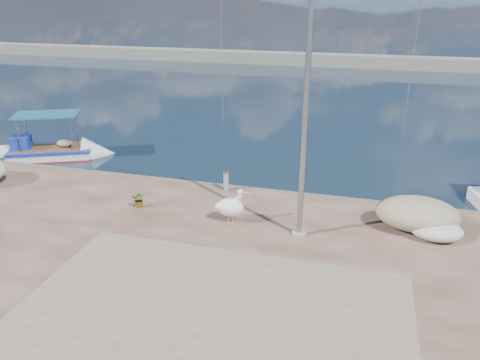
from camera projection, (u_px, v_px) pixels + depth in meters
name	position (u px, v px, depth m)	size (l,w,h in m)	color
ground	(205.00, 272.00, 13.18)	(1400.00, 1400.00, 0.00)	#162635
quay_patch	(202.00, 333.00, 10.07)	(9.00, 7.00, 0.01)	gray
breakwater	(332.00, 60.00, 48.69)	(120.00, 2.20, 7.50)	gray
boat_left	(51.00, 154.00, 22.06)	(5.39, 3.66, 2.48)	white
pelican	(231.00, 207.00, 14.73)	(1.17, 0.80, 1.12)	tan
lamp_post	(305.00, 129.00, 12.91)	(0.44, 0.96, 7.00)	gray
bollard_near	(226.00, 180.00, 17.13)	(0.25, 0.25, 0.77)	gray
bollard_far	(3.00, 166.00, 18.59)	(0.22, 0.22, 0.68)	gray
potted_plant	(139.00, 199.00, 15.86)	(0.49, 0.43, 0.55)	#33722D
net_pile_c	(417.00, 214.00, 14.34)	(2.51, 1.79, 0.99)	#BEB58D
net_pile_d	(436.00, 230.00, 13.82)	(1.53, 1.14, 0.57)	silver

